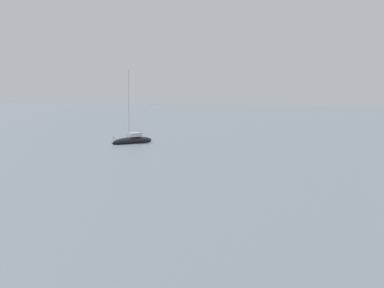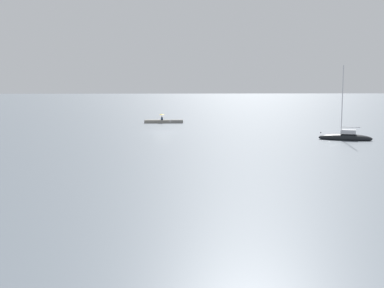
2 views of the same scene
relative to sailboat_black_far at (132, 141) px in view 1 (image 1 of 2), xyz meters
The scene contains 1 object.
sailboat_black_far is the anchor object (origin of this frame).
Camera 1 is at (43.04, 50.30, 7.30)m, focal length 51.10 mm.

